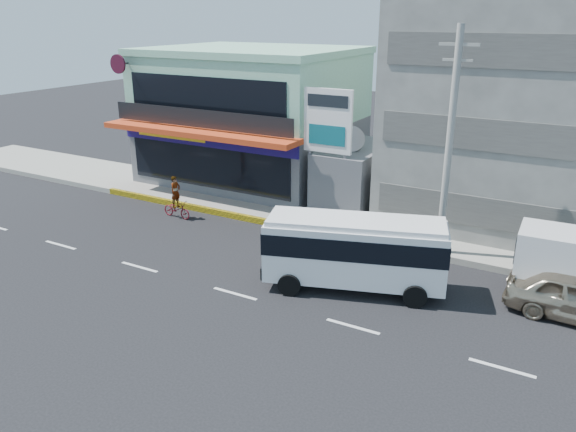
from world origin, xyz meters
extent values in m
plane|color=black|center=(0.00, 0.00, 0.00)|extent=(120.00, 120.00, 0.00)
cube|color=gray|center=(5.00, 9.50, 0.15)|extent=(70.00, 5.00, 0.30)
cube|color=#4E4F53|center=(-8.00, 14.00, 2.00)|extent=(12.00, 10.00, 4.00)
cube|color=#96D5B6|center=(-8.00, 14.00, 6.00)|extent=(12.00, 10.00, 4.00)
cube|color=red|center=(-8.00, 8.20, 4.15)|extent=(12.40, 1.80, 0.30)
cube|color=#180D5E|center=(-8.00, 8.95, 3.60)|extent=(12.00, 0.12, 0.80)
cube|color=black|center=(-8.00, 8.98, 2.10)|extent=(11.00, 0.06, 2.60)
cube|color=gray|center=(10.00, 15.00, 7.00)|extent=(16.00, 12.00, 14.00)
cube|color=#4E4F53|center=(0.00, 12.00, 1.75)|extent=(3.00, 6.00, 3.50)
cylinder|color=slate|center=(0.00, 11.00, 3.58)|extent=(1.50, 1.50, 0.15)
cylinder|color=gray|center=(-1.50, 9.20, 3.25)|extent=(0.16, 0.16, 6.50)
cylinder|color=gray|center=(0.50, 9.20, 3.25)|extent=(0.16, 0.16, 6.50)
cube|color=white|center=(-0.50, 9.20, 5.30)|extent=(2.60, 0.18, 3.20)
cylinder|color=#999993|center=(6.00, 7.40, 5.00)|extent=(0.30, 0.30, 10.00)
cube|color=#999993|center=(6.00, 7.40, 9.20)|extent=(1.60, 0.12, 0.12)
cube|color=#999993|center=(6.00, 7.40, 8.60)|extent=(1.20, 0.10, 0.10)
cube|color=white|center=(3.85, 2.73, 1.59)|extent=(7.29, 4.22, 2.29)
cube|color=black|center=(3.85, 2.73, 2.04)|extent=(7.36, 4.29, 0.85)
cube|color=white|center=(3.85, 2.73, 2.83)|extent=(7.04, 3.97, 0.20)
cylinder|color=black|center=(1.91, 0.95, 0.45)|extent=(0.94, 0.54, 0.89)
cylinder|color=black|center=(1.24, 3.03, 0.45)|extent=(0.94, 0.54, 0.89)
cylinder|color=black|center=(6.45, 2.42, 0.45)|extent=(0.94, 0.54, 0.89)
cylinder|color=black|center=(5.78, 4.50, 0.45)|extent=(0.94, 0.54, 0.89)
cube|color=silver|center=(10.46, 5.59, 1.63)|extent=(2.20, 2.20, 2.29)
cylinder|color=black|center=(10.15, 4.57, 0.44)|extent=(0.89, 0.30, 0.88)
cylinder|color=black|center=(10.07, 6.59, 0.44)|extent=(0.89, 0.30, 0.88)
imported|color=#590C15|center=(-7.68, 5.72, 0.47)|extent=(1.83, 0.73, 0.94)
imported|color=#66594C|center=(-7.68, 5.72, 1.43)|extent=(0.45, 0.65, 1.72)
camera|label=1|loc=(11.44, -16.10, 10.35)|focal=35.00mm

